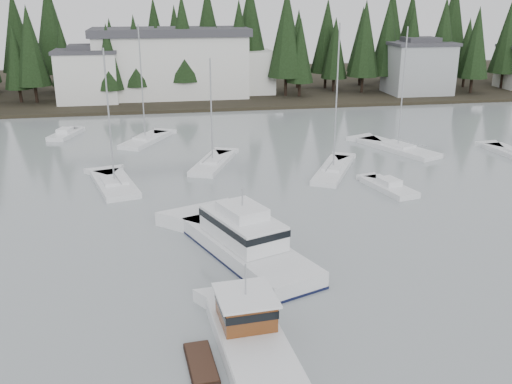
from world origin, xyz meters
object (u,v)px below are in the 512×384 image
Objects in this scene: house_east_a at (418,67)px; lobster_boat_brown at (251,343)px; harbor_inn at (184,63)px; cabin_cruiser_center at (246,245)px; house_west at (88,75)px; sailboat_9 at (115,186)px; sailboat_4 at (146,141)px; runabout_1 at (389,188)px; sailboat_6 at (333,172)px; sailboat_2 at (398,149)px; sailboat_3 at (213,165)px; runabout_3 at (65,135)px.

house_east_a is 1.11× the size of lobster_boat_brown.
harbor_inn is 2.29× the size of cabin_cruiser_center.
sailboat_9 is (6.03, -42.16, -4.59)m from house_west.
house_east_a is 0.36× the size of harbor_inn.
sailboat_4 is 2.17× the size of runabout_1.
sailboat_6 is at bearing -75.44° from harbor_inn.
cabin_cruiser_center is 31.82m from sailboat_2.
house_east_a is 69.34m from cabin_cruiser_center.
house_east_a reaches higher than cabin_cruiser_center.
house_east_a is 52.95m from sailboat_3.
sailboat_2 is (-17.70, -33.47, -4.84)m from house_east_a.
house_east_a is 51.92m from sailboat_4.
sailboat_6 is (18.00, -15.57, 0.00)m from sailboat_4.
house_east_a is 0.83× the size of sailboat_9.
sailboat_9 reaches higher than runabout_3.
harbor_inn reaches higher than lobster_boat_brown.
sailboat_4 reaches higher than lobster_boat_brown.
sailboat_2 is 2.29× the size of runabout_3.
house_east_a is at bearing -5.65° from sailboat_6.
runabout_3 is at bearing 47.43° from sailboat_2.
sailboat_2 is 1.00× the size of sailboat_4.
cabin_cruiser_center is at bearing -12.29° from lobster_boat_brown.
cabin_cruiser_center is at bearing -137.60° from runabout_3.
harbor_inn is 30.39m from sailboat_4.
house_east_a reaches higher than house_west.
runabout_3 is at bearing 92.77° from sailboat_4.
sailboat_6 is at bearing -29.20° from lobster_boat_brown.
sailboat_6 is 1.14× the size of sailboat_9.
sailboat_4 is 0.95× the size of sailboat_6.
runabout_3 is (-27.64, 20.11, 0.04)m from sailboat_6.
sailboat_2 is at bearing -90.82° from runabout_3.
sailboat_3 is at bearing -21.33° from cabin_cruiser_center.
harbor_inn is 29.92m from runabout_3.
house_west reaches higher than runabout_3.
sailboat_4 is 1.09× the size of sailboat_9.
sailboat_3 is (15.40, -36.91, -4.59)m from house_west.
sailboat_4 is (8.66, -25.83, -4.57)m from house_west.
sailboat_4 reaches higher than cabin_cruiser_center.
sailboat_2 is at bearing -43.52° from house_west.
runabout_1 is (14.60, 11.18, -0.66)m from cabin_cruiser_center.
house_west is 50.27m from sailboat_2.
sailboat_2 is 28.96m from sailboat_4.
lobster_boat_brown is 1.50× the size of runabout_1.
house_east_a is at bearing -1.06° from house_west.
house_west is 70.57m from lobster_boat_brown.
runabout_3 is (-9.64, 4.54, 0.05)m from sailboat_4.
house_east_a is at bearing -55.14° from cabin_cruiser_center.
runabout_1 is 40.37m from runabout_3.
sailboat_3 is (1.53, 32.16, -0.46)m from lobster_boat_brown.
house_west is 1.59× the size of runabout_3.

